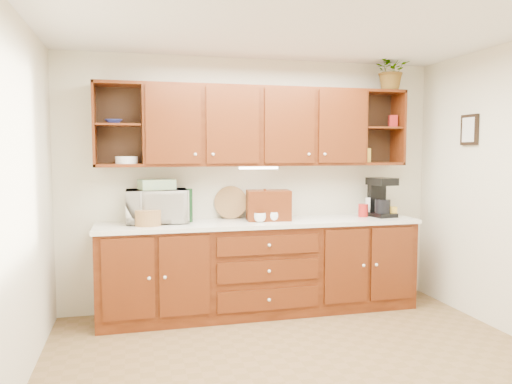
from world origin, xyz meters
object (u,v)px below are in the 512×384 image
microwave (157,206)px  bread_box (268,205)px  potted_plant (392,70)px  coffee_maker (380,198)px

microwave → bread_box: size_ratio=1.36×
microwave → bread_box: microwave is taller
microwave → potted_plant: size_ratio=1.37×
bread_box → coffee_maker: 1.25m
bread_box → potted_plant: 1.98m
coffee_maker → microwave: bearing=169.0°
microwave → coffee_maker: (2.36, -0.10, 0.04)m
coffee_maker → potted_plant: size_ratio=0.97×
microwave → coffee_maker: 2.36m
bread_box → potted_plant: size_ratio=1.01×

